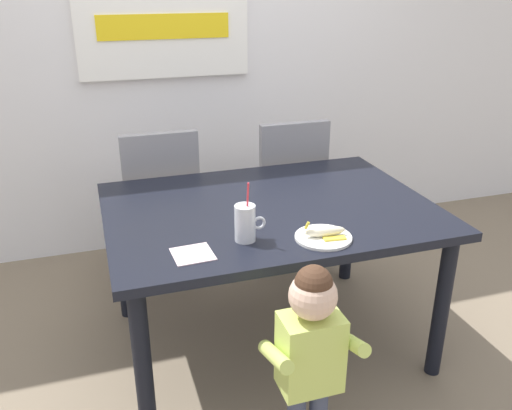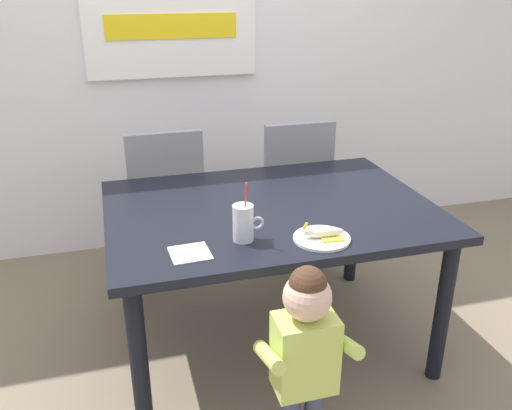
{
  "view_description": "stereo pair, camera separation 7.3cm",
  "coord_description": "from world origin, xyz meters",
  "px_view_note": "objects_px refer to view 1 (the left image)",
  "views": [
    {
      "loc": [
        -0.76,
        -2.15,
        1.72
      ],
      "look_at": [
        -0.1,
        -0.11,
        0.81
      ],
      "focal_mm": 37.8,
      "sensor_mm": 36.0,
      "label": 1
    },
    {
      "loc": [
        -0.68,
        -2.17,
        1.72
      ],
      "look_at": [
        -0.1,
        -0.11,
        0.81
      ],
      "focal_mm": 37.8,
      "sensor_mm": 36.0,
      "label": 2
    }
  ],
  "objects_px": {
    "milk_cup": "(245,225)",
    "peeled_banana": "(325,232)",
    "dining_chair_right": "(287,185)",
    "paper_napkin": "(193,254)",
    "toddler_standing": "(311,344)",
    "dining_table": "(269,223)",
    "snack_plate": "(323,237)",
    "dining_chair_left": "(161,198)"
  },
  "relations": [
    {
      "from": "dining_chair_left",
      "to": "milk_cup",
      "type": "distance_m",
      "value": 1.13
    },
    {
      "from": "milk_cup",
      "to": "paper_napkin",
      "type": "xyz_separation_m",
      "value": [
        -0.23,
        -0.06,
        -0.06
      ]
    },
    {
      "from": "dining_table",
      "to": "toddler_standing",
      "type": "bearing_deg",
      "value": -97.33
    },
    {
      "from": "milk_cup",
      "to": "paper_napkin",
      "type": "distance_m",
      "value": 0.24
    },
    {
      "from": "milk_cup",
      "to": "peeled_banana",
      "type": "relative_size",
      "value": 1.45
    },
    {
      "from": "dining_table",
      "to": "snack_plate",
      "type": "relative_size",
      "value": 6.46
    },
    {
      "from": "dining_chair_right",
      "to": "milk_cup",
      "type": "relative_size",
      "value": 3.81
    },
    {
      "from": "toddler_standing",
      "to": "peeled_banana",
      "type": "bearing_deg",
      "value": 59.82
    },
    {
      "from": "milk_cup",
      "to": "snack_plate",
      "type": "bearing_deg",
      "value": -15.51
    },
    {
      "from": "dining_chair_left",
      "to": "paper_napkin",
      "type": "xyz_separation_m",
      "value": [
        -0.03,
        -1.13,
        0.21
      ]
    },
    {
      "from": "paper_napkin",
      "to": "peeled_banana",
      "type": "bearing_deg",
      "value": -3.12
    },
    {
      "from": "snack_plate",
      "to": "dining_table",
      "type": "bearing_deg",
      "value": 103.82
    },
    {
      "from": "dining_table",
      "to": "toddler_standing",
      "type": "distance_m",
      "value": 0.74
    },
    {
      "from": "dining_chair_right",
      "to": "snack_plate",
      "type": "xyz_separation_m",
      "value": [
        -0.28,
        -1.14,
        0.22
      ]
    },
    {
      "from": "peeled_banana",
      "to": "paper_napkin",
      "type": "bearing_deg",
      "value": 176.88
    },
    {
      "from": "peeled_banana",
      "to": "dining_chair_right",
      "type": "bearing_deg",
      "value": 76.56
    },
    {
      "from": "dining_table",
      "to": "dining_chair_right",
      "type": "bearing_deg",
      "value": 63.54
    },
    {
      "from": "dining_chair_left",
      "to": "peeled_banana",
      "type": "relative_size",
      "value": 5.52
    },
    {
      "from": "dining_table",
      "to": "snack_plate",
      "type": "distance_m",
      "value": 0.41
    },
    {
      "from": "toddler_standing",
      "to": "snack_plate",
      "type": "distance_m",
      "value": 0.45
    },
    {
      "from": "milk_cup",
      "to": "dining_table",
      "type": "bearing_deg",
      "value": 55.77
    },
    {
      "from": "dining_chair_left",
      "to": "dining_chair_right",
      "type": "distance_m",
      "value": 0.78
    },
    {
      "from": "peeled_banana",
      "to": "dining_table",
      "type": "bearing_deg",
      "value": 104.7
    },
    {
      "from": "milk_cup",
      "to": "snack_plate",
      "type": "xyz_separation_m",
      "value": [
        0.3,
        -0.08,
        -0.06
      ]
    },
    {
      "from": "snack_plate",
      "to": "milk_cup",
      "type": "bearing_deg",
      "value": 164.49
    },
    {
      "from": "dining_chair_right",
      "to": "peeled_banana",
      "type": "bearing_deg",
      "value": 76.56
    },
    {
      "from": "dining_table",
      "to": "dining_chair_left",
      "type": "distance_m",
      "value": 0.88
    },
    {
      "from": "toddler_standing",
      "to": "milk_cup",
      "type": "relative_size",
      "value": 3.33
    },
    {
      "from": "dining_chair_left",
      "to": "dining_chair_right",
      "type": "xyz_separation_m",
      "value": [
        0.78,
        -0.02,
        0.0
      ]
    },
    {
      "from": "milk_cup",
      "to": "peeled_banana",
      "type": "bearing_deg",
      "value": -15.48
    },
    {
      "from": "dining_table",
      "to": "paper_napkin",
      "type": "xyz_separation_m",
      "value": [
        -0.43,
        -0.36,
        0.09
      ]
    },
    {
      "from": "dining_chair_right",
      "to": "peeled_banana",
      "type": "height_order",
      "value": "dining_chair_right"
    },
    {
      "from": "dining_chair_right",
      "to": "snack_plate",
      "type": "relative_size",
      "value": 4.17
    },
    {
      "from": "snack_plate",
      "to": "peeled_banana",
      "type": "xyz_separation_m",
      "value": [
        0.01,
        -0.0,
        0.03
      ]
    },
    {
      "from": "toddler_standing",
      "to": "snack_plate",
      "type": "xyz_separation_m",
      "value": [
        0.19,
        0.34,
        0.23
      ]
    },
    {
      "from": "milk_cup",
      "to": "dining_chair_right",
      "type": "bearing_deg",
      "value": 61.19
    },
    {
      "from": "dining_chair_right",
      "to": "paper_napkin",
      "type": "xyz_separation_m",
      "value": [
        -0.81,
        -1.11,
        0.21
      ]
    },
    {
      "from": "dining_table",
      "to": "snack_plate",
      "type": "height_order",
      "value": "snack_plate"
    },
    {
      "from": "milk_cup",
      "to": "snack_plate",
      "type": "distance_m",
      "value": 0.32
    },
    {
      "from": "toddler_standing",
      "to": "peeled_banana",
      "type": "height_order",
      "value": "toddler_standing"
    },
    {
      "from": "dining_chair_left",
      "to": "peeled_banana",
      "type": "distance_m",
      "value": 1.29
    },
    {
      "from": "toddler_standing",
      "to": "paper_napkin",
      "type": "distance_m",
      "value": 0.55
    }
  ]
}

